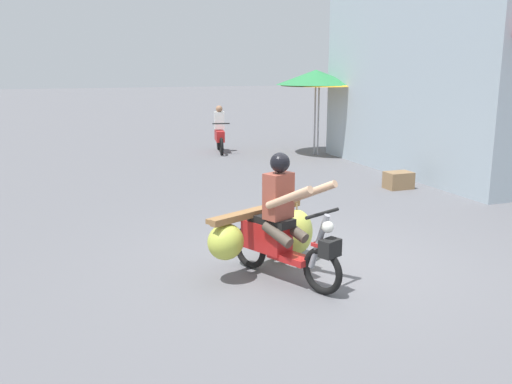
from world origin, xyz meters
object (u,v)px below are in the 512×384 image
motorbike_main_loaded (278,230)px  motorbike_distant_ahead_left (220,133)px  market_umbrella_further_along (316,77)px  produce_crate (398,180)px  market_umbrella_near_shop (319,79)px

motorbike_main_loaded → motorbike_distant_ahead_left: size_ratio=1.20×
motorbike_main_loaded → motorbike_distant_ahead_left: 10.03m
motorbike_main_loaded → motorbike_distant_ahead_left: bearing=78.0°
motorbike_main_loaded → market_umbrella_further_along: (4.58, 8.41, 1.73)m
motorbike_distant_ahead_left → produce_crate: motorbike_distant_ahead_left is taller
motorbike_distant_ahead_left → market_umbrella_further_along: bearing=-29.2°
motorbike_distant_ahead_left → market_umbrella_near_shop: bearing=-30.5°
motorbike_distant_ahead_left → produce_crate: 6.61m
produce_crate → market_umbrella_near_shop: bearing=85.2°
market_umbrella_near_shop → market_umbrella_further_along: size_ratio=0.97×
motorbike_main_loaded → market_umbrella_near_shop: (4.64, 8.31, 1.68)m
market_umbrella_further_along → market_umbrella_near_shop: bearing=-61.7°
motorbike_main_loaded → market_umbrella_further_along: market_umbrella_further_along is taller
motorbike_main_loaded → motorbike_distant_ahead_left: motorbike_main_loaded is taller
motorbike_distant_ahead_left → market_umbrella_near_shop: market_umbrella_near_shop is taller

